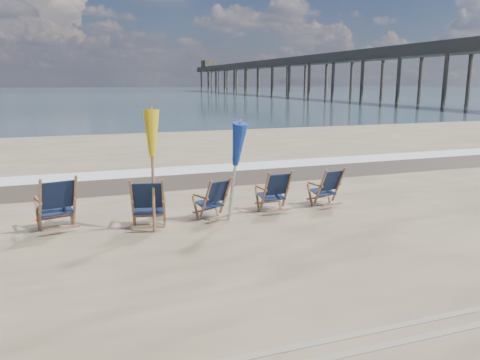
{
  "coord_description": "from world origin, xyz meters",
  "views": [
    {
      "loc": [
        -3.03,
        -6.27,
        2.79
      ],
      "look_at": [
        0.0,
        2.2,
        0.9
      ],
      "focal_mm": 35.0,
      "sensor_mm": 36.0,
      "label": 1
    }
  ],
  "objects_px": {
    "beach_chair_3": "(287,190)",
    "umbrella_blue": "(234,147)",
    "beach_chair_1": "(163,204)",
    "beach_chair_4": "(339,186)",
    "beach_chair_0": "(75,202)",
    "umbrella_yellow": "(151,140)",
    "beach_chair_2": "(226,197)",
    "fishing_pier": "(302,72)"
  },
  "relations": [
    {
      "from": "beach_chair_3",
      "to": "umbrella_blue",
      "type": "relative_size",
      "value": 0.47
    },
    {
      "from": "beach_chair_1",
      "to": "umbrella_blue",
      "type": "bearing_deg",
      "value": -166.78
    },
    {
      "from": "beach_chair_4",
      "to": "beach_chair_0",
      "type": "bearing_deg",
      "value": -11.24
    },
    {
      "from": "umbrella_yellow",
      "to": "umbrella_blue",
      "type": "bearing_deg",
      "value": 2.01
    },
    {
      "from": "beach_chair_3",
      "to": "umbrella_yellow",
      "type": "distance_m",
      "value": 3.24
    },
    {
      "from": "beach_chair_1",
      "to": "umbrella_yellow",
      "type": "xyz_separation_m",
      "value": [
        -0.19,
        -0.04,
        1.23
      ]
    },
    {
      "from": "beach_chair_2",
      "to": "beach_chair_3",
      "type": "relative_size",
      "value": 0.95
    },
    {
      "from": "beach_chair_4",
      "to": "fishing_pier",
      "type": "xyz_separation_m",
      "value": [
        35.42,
        71.26,
        4.18
      ]
    },
    {
      "from": "beach_chair_0",
      "to": "umbrella_blue",
      "type": "height_order",
      "value": "umbrella_blue"
    },
    {
      "from": "beach_chair_2",
      "to": "fishing_pier",
      "type": "relative_size",
      "value": 0.01
    },
    {
      "from": "fishing_pier",
      "to": "umbrella_blue",
      "type": "bearing_deg",
      "value": -117.99
    },
    {
      "from": "beach_chair_0",
      "to": "beach_chair_3",
      "type": "xyz_separation_m",
      "value": [
        4.36,
        -0.23,
        -0.07
      ]
    },
    {
      "from": "umbrella_yellow",
      "to": "fishing_pier",
      "type": "distance_m",
      "value": 82.02
    },
    {
      "from": "beach_chair_4",
      "to": "umbrella_yellow",
      "type": "bearing_deg",
      "value": -3.36
    },
    {
      "from": "beach_chair_2",
      "to": "umbrella_blue",
      "type": "xyz_separation_m",
      "value": [
        0.06,
        -0.33,
        1.08
      ]
    },
    {
      "from": "beach_chair_1",
      "to": "beach_chair_4",
      "type": "height_order",
      "value": "beach_chair_1"
    },
    {
      "from": "beach_chair_2",
      "to": "beach_chair_4",
      "type": "xyz_separation_m",
      "value": [
        2.72,
        0.07,
        0.01
      ]
    },
    {
      "from": "beach_chair_2",
      "to": "umbrella_yellow",
      "type": "bearing_deg",
      "value": -6.99
    },
    {
      "from": "umbrella_yellow",
      "to": "fishing_pier",
      "type": "height_order",
      "value": "fishing_pier"
    },
    {
      "from": "fishing_pier",
      "to": "umbrella_yellow",
      "type": "bearing_deg",
      "value": -118.96
    },
    {
      "from": "fishing_pier",
      "to": "beach_chair_2",
      "type": "bearing_deg",
      "value": -118.14
    },
    {
      "from": "umbrella_blue",
      "to": "fishing_pier",
      "type": "height_order",
      "value": "fishing_pier"
    },
    {
      "from": "beach_chair_1",
      "to": "beach_chair_2",
      "type": "height_order",
      "value": "beach_chair_1"
    },
    {
      "from": "beach_chair_2",
      "to": "beach_chair_0",
      "type": "bearing_deg",
      "value": -25.77
    },
    {
      "from": "beach_chair_3",
      "to": "fishing_pier",
      "type": "distance_m",
      "value": 80.33
    },
    {
      "from": "beach_chair_2",
      "to": "beach_chair_4",
      "type": "bearing_deg",
      "value": 160.58
    },
    {
      "from": "beach_chair_3",
      "to": "beach_chair_0",
      "type": "bearing_deg",
      "value": -6.36
    },
    {
      "from": "beach_chair_3",
      "to": "fishing_pier",
      "type": "relative_size",
      "value": 0.01
    },
    {
      "from": "beach_chair_1",
      "to": "beach_chair_3",
      "type": "xyz_separation_m",
      "value": [
        2.77,
        0.36,
        -0.04
      ]
    },
    {
      "from": "beach_chair_0",
      "to": "beach_chair_4",
      "type": "distance_m",
      "value": 5.67
    },
    {
      "from": "beach_chair_3",
      "to": "beach_chair_1",
      "type": "bearing_deg",
      "value": 4.06
    },
    {
      "from": "beach_chair_2",
      "to": "fishing_pier",
      "type": "bearing_deg",
      "value": -139.02
    },
    {
      "from": "beach_chair_3",
      "to": "beach_chair_2",
      "type": "bearing_deg",
      "value": -2.57
    },
    {
      "from": "beach_chair_4",
      "to": "umbrella_yellow",
      "type": "relative_size",
      "value": 0.41
    },
    {
      "from": "beach_chair_1",
      "to": "umbrella_blue",
      "type": "distance_m",
      "value": 1.74
    },
    {
      "from": "beach_chair_1",
      "to": "umbrella_yellow",
      "type": "relative_size",
      "value": 0.46
    },
    {
      "from": "beach_chair_1",
      "to": "fishing_pier",
      "type": "xyz_separation_m",
      "value": [
        39.5,
        71.67,
        4.13
      ]
    },
    {
      "from": "beach_chair_0",
      "to": "umbrella_yellow",
      "type": "xyz_separation_m",
      "value": [
        1.4,
        -0.63,
        1.2
      ]
    },
    {
      "from": "beach_chair_0",
      "to": "beach_chair_2",
      "type": "height_order",
      "value": "beach_chair_0"
    },
    {
      "from": "beach_chair_4",
      "to": "fishing_pier",
      "type": "relative_size",
      "value": 0.01
    },
    {
      "from": "umbrella_blue",
      "to": "fishing_pier",
      "type": "distance_m",
      "value": 81.21
    },
    {
      "from": "beach_chair_3",
      "to": "beach_chair_4",
      "type": "bearing_deg",
      "value": 179.0
    }
  ]
}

